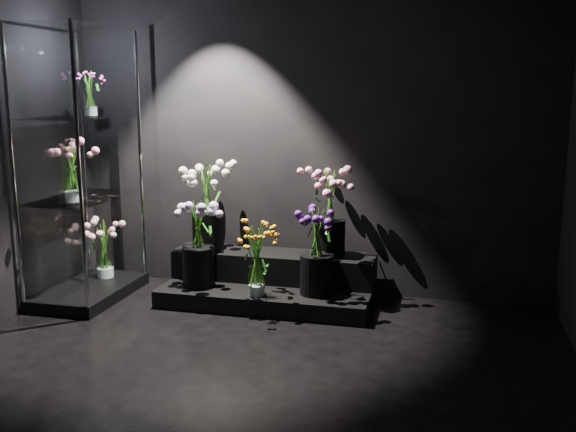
% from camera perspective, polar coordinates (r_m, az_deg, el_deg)
% --- Properties ---
extents(floor, '(4.00, 4.00, 0.00)m').
position_cam_1_polar(floor, '(3.75, -5.34, -15.50)').
color(floor, black).
rests_on(floor, ground).
extents(wall_back, '(4.00, 0.00, 4.00)m').
position_cam_1_polar(wall_back, '(5.29, 1.67, 8.08)').
color(wall_back, black).
rests_on(wall_back, floor).
extents(display_riser, '(1.67, 0.74, 0.37)m').
position_cam_1_polar(display_riser, '(5.24, -1.58, -5.81)').
color(display_riser, black).
rests_on(display_riser, floor).
extents(display_case, '(0.59, 0.98, 2.16)m').
position_cam_1_polar(display_case, '(5.36, -17.87, 4.16)').
color(display_case, black).
rests_on(display_case, floor).
extents(bouquet_orange_bells, '(0.33, 0.33, 0.55)m').
position_cam_1_polar(bouquet_orange_bells, '(4.87, -2.83, -3.86)').
color(bouquet_orange_bells, white).
rests_on(bouquet_orange_bells, display_riser).
extents(bouquet_lilac, '(0.43, 0.43, 0.69)m').
position_cam_1_polar(bouquet_lilac, '(5.11, -8.02, -1.88)').
color(bouquet_lilac, black).
rests_on(bouquet_lilac, display_riser).
extents(bouquet_purple, '(0.37, 0.37, 0.66)m').
position_cam_1_polar(bouquet_purple, '(4.88, 2.59, -2.83)').
color(bouquet_purple, black).
rests_on(bouquet_purple, display_riser).
extents(bouquet_cream_roses, '(0.45, 0.45, 0.72)m').
position_cam_1_polar(bouquet_cream_roses, '(5.33, -7.20, 1.44)').
color(bouquet_cream_roses, black).
rests_on(bouquet_cream_roses, display_riser).
extents(bouquet_pink_roses, '(0.47, 0.47, 0.71)m').
position_cam_1_polar(bouquet_pink_roses, '(5.09, 3.75, 0.92)').
color(bouquet_pink_roses, black).
rests_on(bouquet_pink_roses, display_riser).
extents(bouquet_case_pink, '(0.39, 0.39, 0.47)m').
position_cam_1_polar(bouquet_case_pink, '(5.15, -18.64, 3.96)').
color(bouquet_case_pink, white).
rests_on(bouquet_case_pink, display_case).
extents(bouquet_case_magenta, '(0.25, 0.25, 0.35)m').
position_cam_1_polar(bouquet_case_magenta, '(5.42, -17.23, 10.46)').
color(bouquet_case_magenta, white).
rests_on(bouquet_case_magenta, display_case).
extents(bouquet_case_base_pink, '(0.35, 0.35, 0.50)m').
position_cam_1_polar(bouquet_case_base_pink, '(5.69, -16.04, -2.70)').
color(bouquet_case_base_pink, white).
rests_on(bouquet_case_base_pink, display_case).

